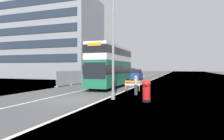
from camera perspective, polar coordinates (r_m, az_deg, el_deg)
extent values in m
cube|color=#424244|center=(15.61, -11.28, -8.51)|extent=(140.00, 280.00, 0.10)
cube|color=#B2AFA8|center=(14.61, -3.59, -8.94)|extent=(0.24, 196.00, 0.01)
cube|color=silver|center=(16.85, -17.97, -7.69)|extent=(0.16, 168.00, 0.01)
cube|color=#196042|center=(24.66, -0.19, -0.84)|extent=(2.73, 10.62, 2.90)
cube|color=silver|center=(24.67, -0.19, 2.99)|extent=(2.73, 10.62, 0.40)
cube|color=silver|center=(24.73, -0.19, 5.12)|extent=(2.70, 10.51, 1.45)
cube|color=black|center=(24.65, -0.19, 0.17)|extent=(2.76, 10.73, 0.93)
cube|color=black|center=(24.73, -0.19, 5.12)|extent=(2.75, 10.67, 0.80)
cube|color=black|center=(19.69, -5.10, -0.15)|extent=(2.35, 0.10, 1.59)
cube|color=orange|center=(19.83, -5.11, 7.40)|extent=(1.41, 0.08, 0.32)
cube|color=#196042|center=(24.72, -0.19, -3.78)|extent=(2.76, 10.73, 0.36)
cylinder|color=black|center=(22.15, -6.05, -4.38)|extent=(0.32, 1.00, 1.00)
cylinder|color=black|center=(21.22, 0.27, -4.59)|extent=(0.32, 1.00, 1.00)
cylinder|color=black|center=(27.88, -0.79, -3.35)|extent=(0.32, 1.00, 1.00)
cylinder|color=black|center=(27.16, 4.32, -3.46)|extent=(0.32, 1.00, 1.00)
cylinder|color=gray|center=(15.34, 0.33, 7.81)|extent=(0.18, 0.18, 8.69)
cylinder|color=gray|center=(15.37, 0.33, -7.51)|extent=(0.29, 0.29, 0.50)
cylinder|color=black|center=(14.54, 9.85, -8.62)|extent=(0.58, 0.58, 0.18)
cylinder|color=red|center=(14.45, 9.85, -6.12)|extent=(0.54, 0.54, 1.10)
sphere|color=red|center=(14.39, 9.86, -3.94)|extent=(0.61, 0.61, 0.61)
cube|color=black|center=(14.13, 9.67, -4.59)|extent=(0.22, 0.03, 0.07)
cube|color=orange|center=(21.08, 5.88, -3.31)|extent=(1.58, 0.29, 0.20)
cube|color=white|center=(21.10, 5.88, -4.17)|extent=(1.58, 0.29, 0.20)
cube|color=orange|center=(21.20, 3.96, -4.62)|extent=(0.08, 0.08, 0.98)
cube|color=black|center=(21.25, 3.96, -5.83)|extent=(0.20, 0.45, 0.08)
cube|color=orange|center=(21.06, 7.81, -4.66)|extent=(0.08, 0.08, 0.98)
cube|color=black|center=(21.10, 7.80, -5.88)|extent=(0.20, 0.45, 0.08)
cube|color=#A8AAAD|center=(27.17, -13.63, -2.35)|extent=(0.04, 3.26, 1.96)
cube|color=#A8AAAD|center=(30.08, -10.11, -2.06)|extent=(0.04, 3.26, 1.96)
cube|color=#A8AAAD|center=(33.08, -7.22, -1.82)|extent=(0.04, 3.26, 1.96)
cube|color=#A8AAAD|center=(36.15, -4.81, -1.61)|extent=(0.04, 3.26, 1.96)
cube|color=#A8AAAD|center=(39.28, -2.79, -1.43)|extent=(0.04, 3.26, 1.96)
cube|color=#A8AAAD|center=(42.45, -1.07, -1.28)|extent=(0.04, 3.26, 1.96)
cube|color=#A8AAAD|center=(45.65, 0.41, -1.15)|extent=(0.04, 3.26, 1.96)
cylinder|color=#939699|center=(25.76, -15.68, -2.51)|extent=(0.06, 0.06, 2.06)
cube|color=gray|center=(25.83, -15.67, -4.66)|extent=(0.44, 0.20, 0.12)
cylinder|color=#939699|center=(28.61, -11.78, -2.20)|extent=(0.06, 0.06, 2.06)
cube|color=gray|center=(28.67, -11.77, -4.14)|extent=(0.44, 0.20, 0.12)
cylinder|color=#939699|center=(31.57, -8.59, -1.93)|extent=(0.06, 0.06, 2.06)
cube|color=gray|center=(31.63, -8.59, -3.69)|extent=(0.44, 0.20, 0.12)
cylinder|color=#939699|center=(34.61, -5.96, -1.71)|extent=(0.06, 0.06, 2.06)
cube|color=gray|center=(34.66, -5.96, -3.31)|extent=(0.44, 0.20, 0.12)
cylinder|color=#939699|center=(37.71, -3.76, -1.52)|extent=(0.06, 0.06, 2.06)
cube|color=gray|center=(37.76, -3.76, -2.99)|extent=(0.44, 0.20, 0.12)
cylinder|color=#939699|center=(40.86, -1.90, -1.35)|extent=(0.06, 0.06, 2.06)
cube|color=gray|center=(40.91, -1.90, -2.71)|extent=(0.44, 0.20, 0.12)
cylinder|color=#939699|center=(44.05, -0.30, -1.21)|extent=(0.06, 0.06, 2.06)
cube|color=gray|center=(44.09, -0.30, -2.47)|extent=(0.44, 0.20, 0.12)
cylinder|color=#939699|center=(47.26, 1.08, -1.09)|extent=(0.06, 0.06, 2.06)
cube|color=gray|center=(47.30, 1.08, -2.27)|extent=(0.44, 0.20, 0.12)
cube|color=navy|center=(40.27, 6.99, -1.73)|extent=(1.86, 3.97, 1.22)
cube|color=black|center=(40.24, 6.99, -0.35)|extent=(1.71, 2.18, 0.70)
cylinder|color=black|center=(41.31, 8.62, -2.35)|extent=(0.20, 0.60, 0.60)
cylinder|color=black|center=(41.69, 6.10, -2.32)|extent=(0.20, 0.60, 0.60)
cylinder|color=black|center=(38.90, 7.95, -2.53)|extent=(0.20, 0.60, 0.60)
cylinder|color=black|center=(39.30, 5.28, -2.50)|extent=(0.20, 0.60, 0.60)
cube|color=black|center=(50.64, 5.46, -1.18)|extent=(1.88, 4.11, 1.34)
cube|color=black|center=(50.62, 5.46, 0.05)|extent=(1.73, 2.26, 0.83)
cylinder|color=black|center=(51.69, 6.81, -1.76)|extent=(0.20, 0.60, 0.60)
cylinder|color=black|center=(52.13, 4.79, -1.74)|extent=(0.20, 0.60, 0.60)
cylinder|color=black|center=(49.21, 6.17, -1.88)|extent=(0.20, 0.60, 0.60)
cylinder|color=black|center=(49.67, 4.05, -1.85)|extent=(0.20, 0.60, 0.60)
cube|color=gray|center=(59.73, 7.29, -0.98)|extent=(1.75, 4.13, 1.21)
cube|color=black|center=(59.71, 7.29, -0.08)|extent=(1.61, 2.27, 0.67)
cylinder|color=black|center=(60.83, 8.34, -1.41)|extent=(0.20, 0.60, 0.60)
cylinder|color=black|center=(61.18, 6.73, -1.40)|extent=(0.20, 0.60, 0.60)
cylinder|color=black|center=(58.32, 7.87, -1.50)|extent=(0.20, 0.60, 0.60)
cylinder|color=black|center=(58.69, 6.19, -1.48)|extent=(0.20, 0.60, 0.60)
cylinder|color=#4C3D2D|center=(49.08, -8.34, 0.18)|extent=(0.34, 0.34, 4.14)
cylinder|color=#4C3D2D|center=(48.50, -7.51, 2.80)|extent=(1.96, 0.64, 1.24)
cylinder|color=#4C3D2D|center=(49.30, -7.56, 2.68)|extent=(1.16, 1.06, 1.50)
cylinder|color=#4C3D2D|center=(49.65, -8.31, 1.65)|extent=(0.59, 1.12, 0.94)
cylinder|color=#4C3D2D|center=(49.58, -8.99, 2.18)|extent=(1.55, 0.48, 1.57)
cylinder|color=#4C3D2D|center=(49.25, -9.14, 2.08)|extent=(1.51, 0.58, 1.63)
cylinder|color=#4C3D2D|center=(48.67, -8.70, 1.60)|extent=(0.30, 1.16, 1.51)
cylinder|color=#4C3D2D|center=(48.55, -8.06, 1.51)|extent=(1.10, 0.91, 0.92)
cylinder|color=#4C3D2D|center=(64.68, 1.44, -0.15)|extent=(0.29, 0.29, 3.16)
cylinder|color=#4C3D2D|center=(64.54, 2.00, 0.92)|extent=(1.36, 0.24, 1.04)
cylinder|color=#4C3D2D|center=(65.40, 1.60, 0.76)|extent=(0.19, 1.56, 1.64)
cylinder|color=#4C3D2D|center=(64.72, 1.01, 1.15)|extent=(1.07, 0.35, 1.05)
cylinder|color=#4C3D2D|center=(63.85, 1.29, 1.54)|extent=(0.34, 1.79, 1.22)
cylinder|color=#2D3342|center=(18.04, 6.86, -5.64)|extent=(0.29, 0.29, 0.91)
cylinder|color=#B2A89E|center=(17.98, 6.86, -3.28)|extent=(0.34, 0.34, 0.58)
sphere|color=beige|center=(17.96, 6.86, -2.01)|extent=(0.22, 0.22, 0.22)
cube|color=gray|center=(53.56, -19.95, 7.87)|extent=(29.84, 12.26, 18.48)
cube|color=#232D3D|center=(48.55, -24.54, 2.95)|extent=(28.05, 0.08, 1.72)
cube|color=#232D3D|center=(48.78, -24.55, 6.57)|extent=(28.05, 0.08, 1.72)
cube|color=#232D3D|center=(49.20, -24.57, 10.14)|extent=(28.05, 0.08, 1.72)
cube|color=#232D3D|center=(49.80, -24.58, 13.64)|extent=(28.05, 0.08, 1.72)
cube|color=#232D3D|center=(50.59, -24.60, 17.03)|extent=(28.05, 0.08, 1.72)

